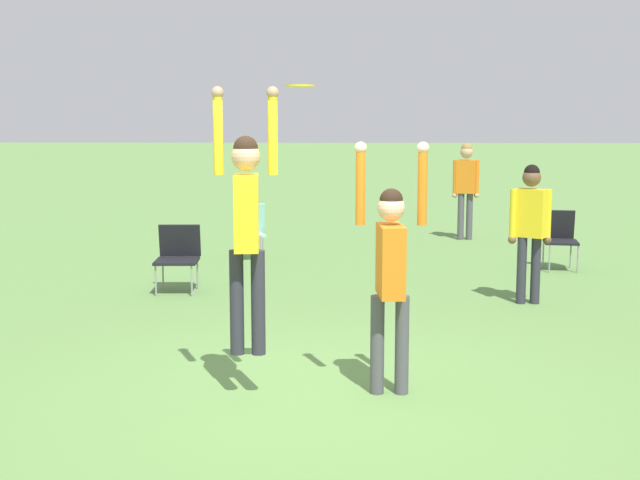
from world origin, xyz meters
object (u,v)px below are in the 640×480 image
at_px(person_defending, 391,262).
at_px(camping_chair_0, 250,227).
at_px(frisbee, 300,86).
at_px(camping_chair_2, 559,235).
at_px(camping_chair_1, 178,253).
at_px(person_spectator_near, 466,182).
at_px(person_jumping, 246,213).
at_px(person_spectator_far, 530,220).

distance_m(person_defending, camping_chair_0, 7.28).
bearing_deg(frisbee, camping_chair_2, 59.81).
distance_m(camping_chair_1, person_spectator_near, 6.75).
bearing_deg(person_jumping, person_spectator_near, -23.03).
bearing_deg(person_defending, frisbee, -83.07).
distance_m(person_jumping, person_defending, 1.28).
bearing_deg(camping_chair_0, person_jumping, 77.51).
relative_size(camping_chair_2, person_spectator_near, 0.50).
xyz_separation_m(person_jumping, frisbee, (0.45, -0.06, 1.04)).
relative_size(person_jumping, camping_chair_2, 2.49).
bearing_deg(person_defending, camping_chair_1, -153.52).
distance_m(frisbee, person_spectator_near, 9.94).
relative_size(person_jumping, person_spectator_near, 1.24).
relative_size(frisbee, camping_chair_1, 0.26).
height_order(person_jumping, frisbee, frisbee).
bearing_deg(camping_chair_2, person_defending, 72.03).
bearing_deg(person_spectator_far, person_spectator_near, 124.72).
height_order(frisbee, person_spectator_far, frisbee).
relative_size(person_jumping, person_defending, 1.04).
xyz_separation_m(camping_chair_1, camping_chair_2, (5.54, 1.84, 0.01)).
height_order(person_jumping, camping_chair_2, person_jumping).
height_order(person_defending, frisbee, frisbee).
bearing_deg(camping_chair_0, person_spectator_near, -167.05).
distance_m(camping_chair_1, camping_chair_2, 5.83).
xyz_separation_m(frisbee, person_spectator_far, (2.70, 3.82, -1.56)).
bearing_deg(camping_chair_0, person_spectator_far, 121.02).
height_order(frisbee, camping_chair_1, frisbee).
xyz_separation_m(person_defending, person_spectator_far, (1.94, 3.67, -0.09)).
bearing_deg(person_jumping, frisbee, -101.89).
bearing_deg(person_spectator_near, camping_chair_0, -133.84).
relative_size(person_defending, camping_chair_0, 2.40).
height_order(person_spectator_near, person_spectator_far, person_spectator_near).
relative_size(person_jumping, camping_chair_0, 2.49).
xyz_separation_m(frisbee, camping_chair_1, (-1.86, 4.48, -2.10)).
distance_m(person_spectator_near, person_spectator_far, 5.63).
relative_size(camping_chair_1, camping_chair_2, 0.99).
bearing_deg(camping_chair_2, person_spectator_far, 75.93).
height_order(person_jumping, camping_chair_0, person_jumping).
height_order(frisbee, camping_chair_2, frisbee).
bearing_deg(person_jumping, camping_chair_1, 12.97).
distance_m(camping_chair_0, camping_chair_2, 4.90).
height_order(person_jumping, camping_chair_1, person_jumping).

